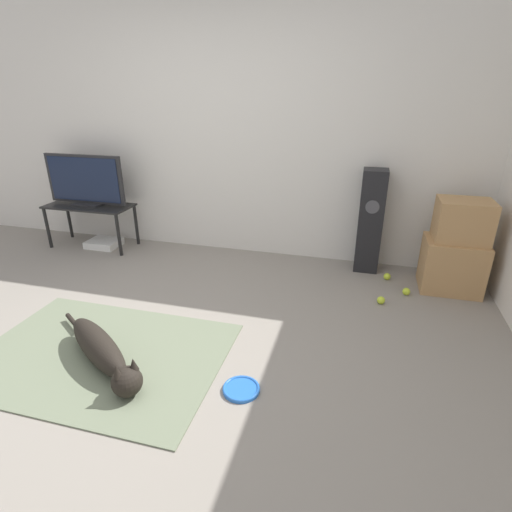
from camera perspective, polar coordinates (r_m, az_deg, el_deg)
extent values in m
plane|color=gray|center=(2.92, -16.65, -13.84)|extent=(12.00, 12.00, 0.00)
cube|color=silver|center=(4.28, -3.77, 17.23)|extent=(8.00, 0.06, 2.55)
cube|color=slate|center=(3.03, -21.30, -12.98)|extent=(1.69, 1.19, 0.01)
ellipsoid|color=black|center=(2.91, -21.64, -11.87)|extent=(0.75, 0.59, 0.22)
sphere|color=black|center=(2.58, -17.94, -16.69)|extent=(0.18, 0.18, 0.18)
cone|color=black|center=(2.52, -17.11, -14.56)|extent=(0.06, 0.06, 0.08)
cone|color=black|center=(2.50, -19.28, -15.34)|extent=(0.06, 0.06, 0.08)
cylinder|color=black|center=(3.37, -24.66, -8.52)|extent=(0.23, 0.17, 0.03)
cylinder|color=blue|center=(2.56, -2.12, -18.51)|extent=(0.23, 0.23, 0.02)
torus|color=blue|center=(2.55, -2.12, -18.38)|extent=(0.23, 0.23, 0.02)
cube|color=tan|center=(3.98, 26.19, -1.18)|extent=(0.51, 0.40, 0.47)
cube|color=tan|center=(3.86, 27.47, 4.49)|extent=(0.44, 0.34, 0.36)
cube|color=black|center=(4.03, 16.02, 4.77)|extent=(0.23, 0.23, 1.01)
cylinder|color=#4C4C51|center=(3.87, 16.29, 6.73)|extent=(0.13, 0.00, 0.13)
cube|color=black|center=(4.87, -22.75, 6.62)|extent=(0.97, 0.42, 0.02)
cylinder|color=black|center=(5.09, -27.62, 3.55)|extent=(0.04, 0.04, 0.47)
cylinder|color=black|center=(4.54, -19.02, 2.82)|extent=(0.04, 0.04, 0.47)
cylinder|color=black|center=(5.35, -25.14, 4.84)|extent=(0.04, 0.04, 0.47)
cylinder|color=black|center=(4.82, -16.73, 4.27)|extent=(0.04, 0.04, 0.47)
cube|color=#232326|center=(4.86, -22.79, 6.87)|extent=(0.32, 0.20, 0.03)
cube|color=#232326|center=(4.81, -23.25, 10.05)|extent=(0.92, 0.04, 0.53)
cube|color=#141E38|center=(4.79, -23.39, 9.99)|extent=(0.85, 0.01, 0.48)
sphere|color=#C6E033|center=(3.79, 20.68, -4.76)|extent=(0.07, 0.07, 0.07)
sphere|color=#C6E033|center=(3.57, 17.42, -6.05)|extent=(0.07, 0.07, 0.07)
sphere|color=#C6E033|center=(4.02, 18.23, -2.79)|extent=(0.07, 0.07, 0.07)
cube|color=white|center=(4.94, -20.88, 1.73)|extent=(0.35, 0.29, 0.08)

